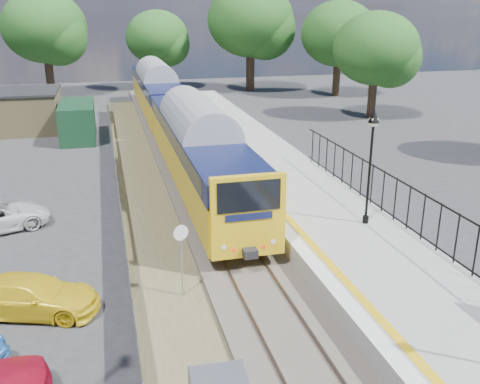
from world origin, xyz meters
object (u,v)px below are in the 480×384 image
object	(u,v)px
speed_sign	(181,249)
car_yellow	(31,296)
victorian_lamp_north	(372,141)
train	(172,110)

from	to	relation	value
speed_sign	car_yellow	distance (m)	4.86
victorian_lamp_north	speed_sign	distance (m)	8.57
victorian_lamp_north	speed_sign	bearing A→B (deg)	-162.45
train	speed_sign	xyz separation A→B (m)	(-2.50, -21.40, -0.59)
train	car_yellow	size ratio (longest dim) A/B	9.70
car_yellow	train	bearing A→B (deg)	-1.30
train	car_yellow	distance (m)	22.44
victorian_lamp_north	speed_sign	xyz separation A→B (m)	(-7.80, -2.47, -2.55)
train	car_yellow	world-z (taller)	train
speed_sign	car_yellow	xyz separation A→B (m)	(-4.72, 0.22, -1.14)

